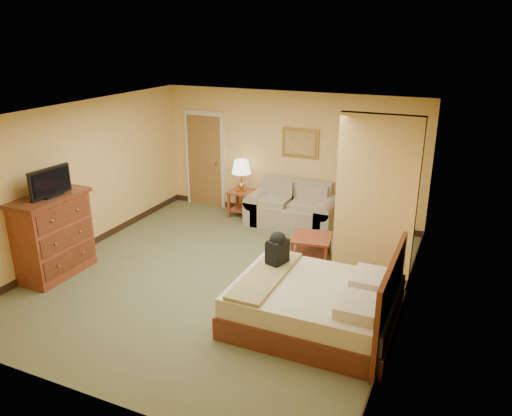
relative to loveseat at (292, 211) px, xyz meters
The scene contains 17 objects.
floor 2.60m from the loveseat, 95.14° to the right, with size 6.00×6.00×0.00m, color brown.
ceiling 3.47m from the loveseat, 95.14° to the right, with size 6.00×6.00×0.00m, color white.
back_wall 1.12m from the loveseat, 118.55° to the left, with size 5.50×0.02×2.60m, color #DFB25F.
left_wall 4.07m from the loveseat, 139.20° to the right, with size 0.02×6.00×2.60m, color #DFB25F.
right_wall 3.74m from the loveseat, 45.63° to the right, with size 0.02×6.00×2.60m, color #DFB25F.
partition 2.72m from the loveseat, 40.69° to the right, with size 1.20×0.15×2.60m, color #DFB25F.
door 2.34m from the loveseat, 169.85° to the left, with size 0.94×0.16×2.10m.
baseboard 0.53m from the loveseat, 119.13° to the left, with size 5.50×0.02×0.12m, color black.
loveseat is the anchor object (origin of this frame).
side_table 1.15m from the loveseat, behind, with size 0.50×0.50×0.55m.
table_lamp 1.38m from the loveseat, behind, with size 0.40×0.40×0.66m.
coffee_table 1.61m from the loveseat, 57.86° to the right, with size 0.75×0.75×0.42m.
wall_picture 1.37m from the loveseat, 90.00° to the left, with size 0.76×0.04×0.59m.
dresser 4.47m from the loveseat, 127.40° to the right, with size 0.65×1.25×1.33m.
tv 4.57m from the loveseat, 126.36° to the right, with size 0.20×0.74×0.45m.
bed 3.64m from the loveseat, 64.24° to the right, with size 2.13×1.81×1.17m.
backpack 3.09m from the loveseat, 73.76° to the right, with size 0.28×0.34×0.51m.
Camera 1 is at (3.39, -6.27, 3.73)m, focal length 35.00 mm.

